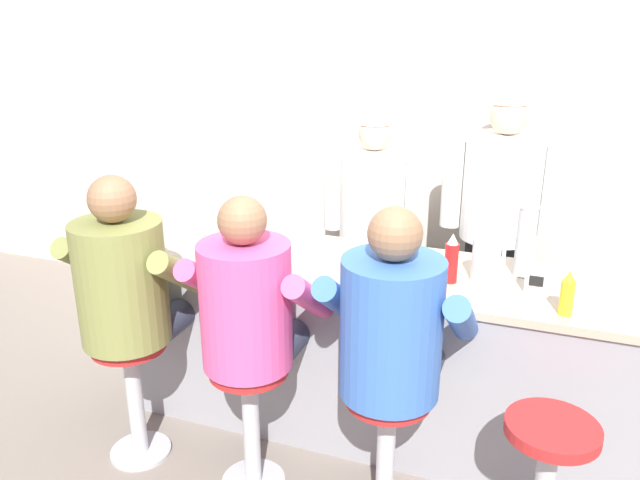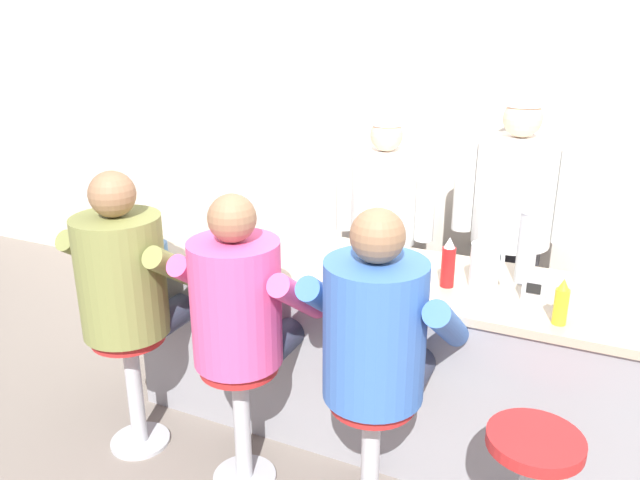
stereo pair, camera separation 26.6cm
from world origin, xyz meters
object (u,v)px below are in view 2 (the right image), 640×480
Objects in this scene: cereal_bowl at (155,247)px; napkin_dispenser_chrome at (535,286)px; coffee_mug_blue at (233,257)px; cook_in_whites_far at (512,217)px; diner_seated_blue at (377,338)px; hot_sauce_bottle_orange at (562,305)px; cook_in_whites_near at (383,219)px; water_pitcher_clear at (485,265)px; diner_seated_pink at (241,310)px; breakfast_plate at (217,237)px; mustard_bottle_yellow at (561,303)px; coffee_mug_tan at (353,280)px; diner_seated_olive at (128,282)px; ketchup_bottle_red at (448,264)px; cup_stack_steel at (527,247)px.

napkin_dispenser_chrome reaches higher than cereal_bowl.
cook_in_whites_far is (1.21, 1.25, 0.02)m from coffee_mug_blue.
cook_in_whites_far is (0.28, 1.61, 0.11)m from diner_seated_blue.
cook_in_whites_near is (-1.19, 1.07, -0.08)m from hot_sauce_bottle_orange.
cereal_bowl is (-1.73, -0.31, -0.08)m from water_pitcher_clear.
hot_sauce_bottle_orange is 1.60m from cook_in_whites_near.
breakfast_plate is at bearing 131.01° from diner_seated_pink.
cereal_bowl is at bearing -178.78° from mustard_bottle_yellow.
napkin_dispenser_chrome is at bearing 16.50° from coffee_mug_tan.
hot_sauce_bottle_orange is 0.07× the size of cook_in_whites_near.
diner_seated_pink is (-0.41, -0.36, -0.08)m from coffee_mug_tan.
napkin_dispenser_chrome is 1.05m from cook_in_whites_far.
diner_seated_olive is at bearing -138.52° from coffee_mug_blue.
mustard_bottle_yellow is (0.53, -0.19, -0.02)m from ketchup_bottle_red.
diner_seated_pink is at bearing -179.90° from diner_seated_blue.
mustard_bottle_yellow is 0.08m from hot_sauce_bottle_orange.
diner_seated_olive is (0.11, -0.34, -0.06)m from cereal_bowl.
diner_seated_blue is 1.61m from cook_in_whites_near.
water_pitcher_clear reaches higher than napkin_dispenser_chrome.
cook_in_whites_far reaches higher than cup_stack_steel.
cereal_bowl is 0.08× the size of cook_in_whites_far.
water_pitcher_clear is (0.16, 0.08, -0.01)m from ketchup_bottle_red.
hot_sauce_bottle_orange is 0.19m from napkin_dispenser_chrome.
diner_seated_blue is 0.87× the size of cook_in_whites_near.
breakfast_plate is 1.90× the size of napkin_dispenser_chrome.
ketchup_bottle_red is 1.59m from cereal_bowl.
coffee_mug_blue is 1.49m from napkin_dispenser_chrome.
cook_in_whites_far reaches higher than cook_in_whites_near.
cook_in_whites_far reaches higher than mustard_bottle_yellow.
napkin_dispenser_chrome is at bearing 17.60° from diner_seated_olive.
cook_in_whites_near is (0.41, 1.17, -0.07)m from coffee_mug_blue.
diner_seated_olive is (-2.00, -0.45, -0.09)m from hot_sauce_bottle_orange.
coffee_mug_tan is (-0.40, -0.22, -0.08)m from ketchup_bottle_red.
coffee_mug_tan is at bearing 41.27° from diner_seated_pink.
coffee_mug_blue reaches higher than coffee_mug_tan.
cup_stack_steel is (0.72, 0.43, 0.14)m from coffee_mug_tan.
breakfast_plate is 2.11× the size of coffee_mug_tan.
cereal_bowl is at bearing 166.55° from diner_seated_blue.
cook_in_whites_near is (0.72, 0.86, -0.03)m from breakfast_plate.
diner_seated_pink reaches higher than coffee_mug_tan.
mustard_bottle_yellow is 1.65m from cook_in_whites_near.
cook_in_whites_near reaches higher than napkin_dispenser_chrome.
coffee_mug_blue is (0.51, 0.01, 0.02)m from cereal_bowl.
diner_seated_pink is at bearing -153.73° from napkin_dispenser_chrome.
breakfast_plate is at bearing 135.58° from coffee_mug_blue.
coffee_mug_tan is at bearing -113.15° from cook_in_whites_far.
ketchup_bottle_red is 2.03× the size of hot_sauce_bottle_orange.
cup_stack_steel is at bearing 23.58° from diner_seated_olive.
ketchup_bottle_red is 0.46m from coffee_mug_tan.
diner_seated_olive reaches higher than cereal_bowl.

